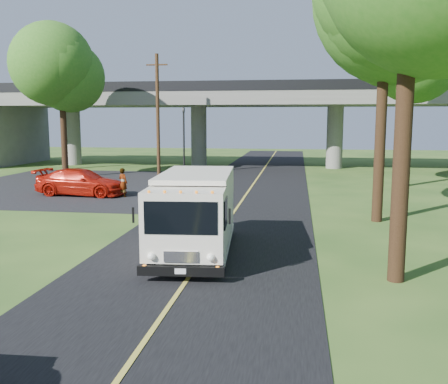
% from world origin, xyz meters
% --- Properties ---
extents(ground, '(120.00, 120.00, 0.00)m').
position_xyz_m(ground, '(0.00, 0.00, 0.00)').
color(ground, '#2D501C').
rests_on(ground, ground).
extents(road, '(7.00, 90.00, 0.02)m').
position_xyz_m(road, '(0.00, 10.00, 0.01)').
color(road, black).
rests_on(road, ground).
extents(parking_lot, '(16.00, 18.00, 0.01)m').
position_xyz_m(parking_lot, '(-11.00, 18.00, 0.01)').
color(parking_lot, black).
rests_on(parking_lot, ground).
extents(lane_line, '(0.12, 90.00, 0.01)m').
position_xyz_m(lane_line, '(0.00, 10.00, 0.03)').
color(lane_line, gold).
rests_on(lane_line, road).
extents(overpass, '(54.00, 10.00, 7.30)m').
position_xyz_m(overpass, '(0.00, 32.00, 4.56)').
color(overpass, slate).
rests_on(overpass, ground).
extents(traffic_signal, '(0.18, 0.22, 5.20)m').
position_xyz_m(traffic_signal, '(-6.00, 26.00, 3.20)').
color(traffic_signal, black).
rests_on(traffic_signal, ground).
extents(utility_pole, '(1.60, 0.26, 9.00)m').
position_xyz_m(utility_pole, '(-7.50, 24.00, 4.59)').
color(utility_pole, '#472D19').
rests_on(utility_pole, ground).
extents(tree_right_far, '(5.77, 5.67, 10.99)m').
position_xyz_m(tree_right_far, '(9.21, 19.84, 8.30)').
color(tree_right_far, '#382314').
rests_on(tree_right_far, ground).
extents(tree_left_lot, '(5.60, 5.50, 10.50)m').
position_xyz_m(tree_left_lot, '(-13.79, 21.84, 7.90)').
color(tree_left_lot, '#382314').
rests_on(tree_left_lot, ground).
extents(tree_left_far, '(5.26, 5.16, 9.89)m').
position_xyz_m(tree_left_far, '(-16.79, 27.84, 7.45)').
color(tree_left_far, '#382314').
rests_on(tree_left_far, ground).
extents(step_van, '(2.72, 6.26, 2.56)m').
position_xyz_m(step_van, '(-0.34, 2.87, 1.39)').
color(step_van, silver).
rests_on(step_van, ground).
extents(red_sedan, '(5.25, 2.39, 1.49)m').
position_xyz_m(red_sedan, '(-9.18, 14.03, 0.75)').
color(red_sedan, '#B8180B').
rests_on(red_sedan, ground).
extents(pedestrian, '(0.70, 0.61, 1.61)m').
position_xyz_m(pedestrian, '(-6.61, 13.69, 0.81)').
color(pedestrian, gray).
rests_on(pedestrian, ground).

